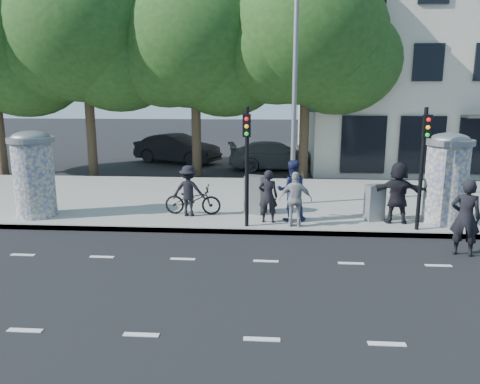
# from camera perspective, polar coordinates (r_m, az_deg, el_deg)

# --- Properties ---
(ground) EXTENTS (120.00, 120.00, 0.00)m
(ground) POSITION_cam_1_polar(r_m,az_deg,el_deg) (9.96, 3.02, -11.26)
(ground) COLOR black
(ground) RESTS_ON ground
(sidewalk) EXTENTS (40.00, 8.00, 0.15)m
(sidewalk) POSITION_cam_1_polar(r_m,az_deg,el_deg) (17.08, 3.56, -1.01)
(sidewalk) COLOR gray
(sidewalk) RESTS_ON ground
(curb) EXTENTS (40.00, 0.10, 0.16)m
(curb) POSITION_cam_1_polar(r_m,az_deg,el_deg) (13.27, 3.35, -4.88)
(curb) COLOR slate
(curb) RESTS_ON ground
(lane_dash_near) EXTENTS (32.00, 0.12, 0.01)m
(lane_dash_near) POSITION_cam_1_polar(r_m,az_deg,el_deg) (7.98, 2.67, -17.51)
(lane_dash_near) COLOR silver
(lane_dash_near) RESTS_ON ground
(lane_dash_far) EXTENTS (32.00, 0.12, 0.01)m
(lane_dash_far) POSITION_cam_1_polar(r_m,az_deg,el_deg) (11.25, 3.17, -8.42)
(lane_dash_far) COLOR silver
(lane_dash_far) RESTS_ON ground
(ad_column_left) EXTENTS (1.36, 1.36, 2.65)m
(ad_column_left) POSITION_cam_1_polar(r_m,az_deg,el_deg) (15.68, -23.87, 2.23)
(ad_column_left) COLOR beige
(ad_column_left) RESTS_ON sidewalk
(ad_column_right) EXTENTS (1.36, 1.36, 2.65)m
(ad_column_right) POSITION_cam_1_polar(r_m,az_deg,el_deg) (14.93, 23.89, 1.78)
(ad_column_right) COLOR beige
(ad_column_right) RESTS_ON sidewalk
(traffic_pole_near) EXTENTS (0.22, 0.31, 3.40)m
(traffic_pole_near) POSITION_cam_1_polar(r_m,az_deg,el_deg) (13.07, 0.84, 4.56)
(traffic_pole_near) COLOR black
(traffic_pole_near) RESTS_ON sidewalk
(traffic_pole_far) EXTENTS (0.22, 0.31, 3.40)m
(traffic_pole_far) POSITION_cam_1_polar(r_m,az_deg,el_deg) (13.66, 21.43, 4.06)
(traffic_pole_far) COLOR black
(traffic_pole_far) RESTS_ON sidewalk
(street_lamp) EXTENTS (0.25, 0.93, 8.00)m
(street_lamp) POSITION_cam_1_polar(r_m,az_deg,el_deg) (15.81, 6.75, 15.10)
(street_lamp) COLOR slate
(street_lamp) RESTS_ON sidewalk
(tree_mid_left) EXTENTS (7.20, 7.20, 9.57)m
(tree_mid_left) POSITION_cam_1_polar(r_m,az_deg,el_deg) (23.44, -18.42, 17.77)
(tree_mid_left) COLOR #38281C
(tree_mid_left) RESTS_ON ground
(tree_near_left) EXTENTS (6.80, 6.80, 8.97)m
(tree_near_left) POSITION_cam_1_polar(r_m,az_deg,el_deg) (22.24, -5.55, 17.52)
(tree_near_left) COLOR #38281C
(tree_near_left) RESTS_ON ground
(tree_center) EXTENTS (7.00, 7.00, 9.30)m
(tree_center) POSITION_cam_1_polar(r_m,az_deg,el_deg) (21.61, 8.14, 18.28)
(tree_center) COLOR #38281C
(tree_center) RESTS_ON ground
(building) EXTENTS (20.30, 15.85, 12.00)m
(building) POSITION_cam_1_polar(r_m,az_deg,el_deg) (31.51, 27.19, 14.55)
(building) COLOR #BEB59F
(building) RESTS_ON ground
(ped_b) EXTENTS (0.60, 0.42, 1.57)m
(ped_b) POSITION_cam_1_polar(r_m,az_deg,el_deg) (13.79, 3.44, -0.52)
(ped_b) COLOR black
(ped_b) RESTS_ON sidewalk
(ped_c) EXTENTS (0.97, 0.80, 1.83)m
(ped_c) POSITION_cam_1_polar(r_m,az_deg,el_deg) (14.03, 6.32, 0.19)
(ped_c) COLOR navy
(ped_c) RESTS_ON sidewalk
(ped_d) EXTENTS (1.07, 0.67, 1.59)m
(ped_d) POSITION_cam_1_polar(r_m,az_deg,el_deg) (14.58, -6.26, 0.16)
(ped_d) COLOR black
(ped_d) RESTS_ON sidewalk
(ped_e) EXTENTS (0.98, 0.62, 1.60)m
(ped_e) POSITION_cam_1_polar(r_m,az_deg,el_deg) (13.40, 6.80, -0.91)
(ped_e) COLOR #9F9FA2
(ped_e) RESTS_ON sidewalk
(ped_f) EXTENTS (1.72, 0.68, 1.82)m
(ped_f) POSITION_cam_1_polar(r_m,az_deg,el_deg) (14.43, 18.67, -0.07)
(ped_f) COLOR black
(ped_f) RESTS_ON sidewalk
(man_road) EXTENTS (0.80, 0.66, 1.91)m
(man_road) POSITION_cam_1_polar(r_m,az_deg,el_deg) (12.64, 25.78, -2.82)
(man_road) COLOR black
(man_road) RESTS_ON ground
(bicycle) EXTENTS (0.63, 1.77, 0.93)m
(bicycle) POSITION_cam_1_polar(r_m,az_deg,el_deg) (14.80, -5.77, -0.96)
(bicycle) COLOR black
(bicycle) RESTS_ON sidewalk
(cabinet_left) EXTENTS (0.70, 0.62, 1.21)m
(cabinet_left) POSITION_cam_1_polar(r_m,az_deg,el_deg) (14.84, 1.83, -0.31)
(cabinet_left) COLOR slate
(cabinet_left) RESTS_ON sidewalk
(cabinet_right) EXTENTS (0.61, 0.52, 1.09)m
(cabinet_right) POSITION_cam_1_polar(r_m,az_deg,el_deg) (14.57, 16.09, -1.26)
(cabinet_right) COLOR gray
(cabinet_right) RESTS_ON sidewalk
(car_mid) EXTENTS (3.37, 5.18, 1.61)m
(car_mid) POSITION_cam_1_polar(r_m,az_deg,el_deg) (26.81, -7.67, 5.28)
(car_mid) COLOR black
(car_mid) RESTS_ON ground
(car_right) EXTENTS (2.74, 5.18, 1.43)m
(car_right) POSITION_cam_1_polar(r_m,az_deg,el_deg) (24.35, 4.43, 4.45)
(car_right) COLOR #56595D
(car_right) RESTS_ON ground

